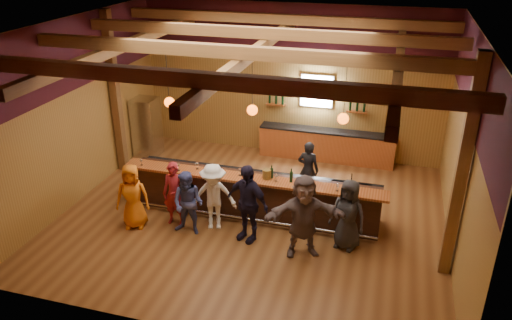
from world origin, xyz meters
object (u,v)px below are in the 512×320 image
object	(u,v)px
customer_redvest	(175,194)
customer_denim	(188,203)
stainless_fridge	(147,127)
customer_navy	(247,203)
back_bar_cabinet	(326,145)
ice_bucket	(267,174)
customer_brown	(304,216)
bottle_a	(272,173)
customer_white	(214,197)
customer_orange	(133,196)
bartender	(308,170)
bar_counter	(255,194)
customer_dark	(348,215)

from	to	relation	value
customer_redvest	customer_denim	xyz separation A→B (m)	(0.46, -0.29, -0.02)
stainless_fridge	customer_navy	bearing A→B (deg)	-40.03
stainless_fridge	customer_redvest	distance (m)	4.22
customer_denim	back_bar_cabinet	bearing A→B (deg)	66.93
customer_denim	customer_redvest	bearing A→B (deg)	150.66
stainless_fridge	ice_bucket	distance (m)	5.23
customer_brown	bottle_a	xyz separation A→B (m)	(-0.98, 1.15, 0.31)
ice_bucket	customer_white	bearing A→B (deg)	-148.66
customer_redvest	bottle_a	xyz separation A→B (m)	(2.11, 0.78, 0.46)
stainless_fridge	customer_orange	size ratio (longest dim) A/B	1.15
customer_orange	bottle_a	distance (m)	3.23
customer_redvest	bartender	size ratio (longest dim) A/B	1.02
bottle_a	customer_navy	bearing A→B (deg)	-108.17
customer_denim	bartender	size ratio (longest dim) A/B	0.99
bottle_a	customer_white	bearing A→B (deg)	-149.15
bottle_a	back_bar_cabinet	bearing A→B (deg)	79.14
bar_counter	ice_bucket	world-z (taller)	ice_bucket
bottle_a	customer_redvest	bearing A→B (deg)	-159.73
customer_white	bartender	bearing A→B (deg)	31.32
customer_redvest	customer_navy	distance (m)	1.82
customer_orange	customer_brown	distance (m)	3.97
stainless_fridge	customer_denim	xyz separation A→B (m)	(2.93, -3.72, -0.14)
stainless_fridge	customer_brown	size ratio (longest dim) A/B	0.98
bar_counter	customer_navy	world-z (taller)	customer_navy
bar_counter	bottle_a	distance (m)	0.87
customer_denim	customer_navy	distance (m)	1.36
bar_counter	bottle_a	size ratio (longest dim) A/B	19.61
customer_brown	customer_denim	bearing A→B (deg)	156.92
bar_counter	customer_white	size ratio (longest dim) A/B	3.91
stainless_fridge	customer_redvest	size ratio (longest dim) A/B	1.16
stainless_fridge	back_bar_cabinet	bearing A→B (deg)	11.93
customer_denim	customer_dark	distance (m)	3.53
bar_counter	customer_redvest	distance (m)	1.94
stainless_fridge	customer_brown	bearing A→B (deg)	-34.34
back_bar_cabinet	customer_brown	size ratio (longest dim) A/B	2.17
bar_counter	back_bar_cabinet	xyz separation A→B (m)	(1.18, 3.57, -0.05)
customer_dark	stainless_fridge	bearing A→B (deg)	169.69
customer_orange	customer_denim	world-z (taller)	customer_orange
stainless_fridge	ice_bucket	world-z (taller)	stainless_fridge
customer_orange	ice_bucket	bearing A→B (deg)	4.35
customer_navy	ice_bucket	size ratio (longest dim) A/B	8.21
customer_denim	ice_bucket	xyz separation A→B (m)	(1.55, 1.02, 0.46)
stainless_fridge	customer_redvest	world-z (taller)	stainless_fridge
customer_orange	customer_redvest	bearing A→B (deg)	6.35
customer_navy	back_bar_cabinet	bearing A→B (deg)	98.57
customer_orange	customer_denim	size ratio (longest dim) A/B	1.02
customer_navy	customer_dark	xyz separation A→B (m)	(2.16, 0.30, -0.11)
ice_bucket	customer_dark	bearing A→B (deg)	-16.83
bar_counter	back_bar_cabinet	distance (m)	3.76
customer_denim	ice_bucket	bearing A→B (deg)	36.54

